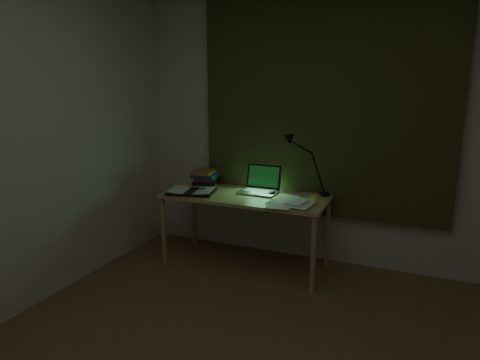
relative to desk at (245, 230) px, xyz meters
The scene contains 11 objects.
wall_back 1.15m from the desk, 34.59° to the left, with size 3.50×0.00×2.50m, color beige.
curtain 1.31m from the desk, 31.80° to the left, with size 2.20×0.06×2.00m, color #31341A.
desk is the anchor object (origin of this frame).
laptop 0.47m from the desk, 52.56° to the left, with size 0.34×0.38×0.24m, color #A3A3A8, non-canonical shape.
open_textbook 0.60m from the desk, 164.99° to the right, with size 0.41×0.29×0.03m, color silver, non-canonical shape.
book_stack 0.65m from the desk, 162.31° to the left, with size 0.21×0.26×0.17m, color silver, non-canonical shape.
loose_papers 0.57m from the desk, 11.74° to the right, with size 0.32×0.33×0.02m, color white, non-canonical shape.
mouse 0.42m from the desk, 24.12° to the left, with size 0.06×0.09×0.03m, color black.
sticky_yellow 0.70m from the desk, 16.38° to the left, with size 0.07×0.07×0.02m, color yellow.
sticky_pink 0.57m from the desk, 20.24° to the left, with size 0.07×0.07×0.01m, color #D25189.
desk_lamp 0.91m from the desk, 21.25° to the left, with size 0.35×0.27×0.52m, color black, non-canonical shape.
Camera 1 is at (0.72, -1.58, 1.56)m, focal length 30.00 mm.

